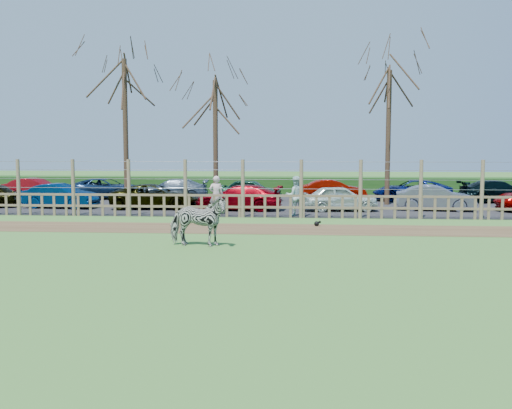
# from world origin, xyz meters

# --- Properties ---
(ground) EXTENTS (120.00, 120.00, 0.00)m
(ground) POSITION_xyz_m (0.00, 0.00, 0.00)
(ground) COLOR #62A244
(ground) RESTS_ON ground
(dirt_strip) EXTENTS (34.00, 2.80, 0.01)m
(dirt_strip) POSITION_xyz_m (0.00, 4.50, 0.01)
(dirt_strip) COLOR brown
(dirt_strip) RESTS_ON ground
(asphalt) EXTENTS (44.00, 13.00, 0.04)m
(asphalt) POSITION_xyz_m (0.00, 14.50, 0.02)
(asphalt) COLOR #232326
(asphalt) RESTS_ON ground
(hedge) EXTENTS (46.00, 2.00, 1.10)m
(hedge) POSITION_xyz_m (0.00, 21.50, 0.55)
(hedge) COLOR #1E4716
(hedge) RESTS_ON ground
(fence) EXTENTS (30.16, 0.16, 2.50)m
(fence) POSITION_xyz_m (0.00, 8.00, 0.80)
(fence) COLOR brown
(fence) RESTS_ON ground
(tree_left) EXTENTS (4.80, 4.80, 7.88)m
(tree_left) POSITION_xyz_m (-6.50, 12.50, 5.62)
(tree_left) COLOR #3D2B1E
(tree_left) RESTS_ON ground
(tree_mid) EXTENTS (4.80, 4.80, 6.83)m
(tree_mid) POSITION_xyz_m (-2.00, 13.50, 4.87)
(tree_mid) COLOR #3D2B1E
(tree_mid) RESTS_ON ground
(tree_right) EXTENTS (4.80, 4.80, 7.35)m
(tree_right) POSITION_xyz_m (7.00, 14.00, 5.24)
(tree_right) COLOR #3D2B1E
(tree_right) RESTS_ON ground
(zebra) EXTENTS (1.86, 0.93, 1.54)m
(zebra) POSITION_xyz_m (-0.61, 0.57, 0.77)
(zebra) COLOR gray
(zebra) RESTS_ON ground
(visitor_a) EXTENTS (0.67, 0.47, 1.72)m
(visitor_a) POSITION_xyz_m (-1.26, 8.72, 0.90)
(visitor_a) COLOR beige
(visitor_a) RESTS_ON asphalt
(visitor_b) EXTENTS (0.97, 0.83, 1.72)m
(visitor_b) POSITION_xyz_m (2.24, 8.60, 0.90)
(visitor_b) COLOR silver
(visitor_b) RESTS_ON asphalt
(crow) EXTENTS (0.27, 0.20, 0.22)m
(crow) POSITION_xyz_m (3.11, 5.41, 0.11)
(crow) COLOR black
(crow) RESTS_ON ground
(car_1) EXTENTS (3.76, 1.67, 1.20)m
(car_1) POSITION_xyz_m (-9.36, 10.91, 0.64)
(car_1) COLOR #032553
(car_1) RESTS_ON asphalt
(car_2) EXTENTS (4.41, 2.21, 1.20)m
(car_2) POSITION_xyz_m (-4.64, 10.99, 0.64)
(car_2) COLOR black
(car_2) RESTS_ON asphalt
(car_3) EXTENTS (4.26, 2.03, 1.20)m
(car_3) POSITION_xyz_m (-0.48, 10.62, 0.64)
(car_3) COLOR #8D020D
(car_3) RESTS_ON asphalt
(car_4) EXTENTS (3.66, 1.79, 1.20)m
(car_4) POSITION_xyz_m (4.33, 10.64, 0.64)
(car_4) COLOR silver
(car_4) RESTS_ON asphalt
(car_5) EXTENTS (3.78, 1.76, 1.20)m
(car_5) POSITION_xyz_m (8.85, 11.20, 0.64)
(car_5) COLOR slate
(car_5) RESTS_ON asphalt
(car_7) EXTENTS (3.68, 1.40, 1.20)m
(car_7) POSITION_xyz_m (-13.18, 16.19, 0.64)
(car_7) COLOR maroon
(car_7) RESTS_ON asphalt
(car_8) EXTENTS (4.46, 2.33, 1.20)m
(car_8) POSITION_xyz_m (-8.94, 16.32, 0.64)
(car_8) COLOR #102547
(car_8) RESTS_ON asphalt
(car_9) EXTENTS (4.30, 2.14, 1.20)m
(car_9) POSITION_xyz_m (-4.85, 15.66, 0.64)
(car_9) COLOR #4C5F71
(car_9) RESTS_ON asphalt
(car_10) EXTENTS (3.64, 1.73, 1.20)m
(car_10) POSITION_xyz_m (-0.33, 15.79, 0.64)
(car_10) COLOR #184D34
(car_10) RESTS_ON asphalt
(car_11) EXTENTS (3.73, 1.54, 1.20)m
(car_11) POSITION_xyz_m (4.29, 15.87, 0.64)
(car_11) COLOR #850C01
(car_11) RESTS_ON asphalt
(car_12) EXTENTS (4.54, 2.54, 1.20)m
(car_12) POSITION_xyz_m (8.68, 16.09, 0.64)
(car_12) COLOR #061252
(car_12) RESTS_ON asphalt
(car_13) EXTENTS (4.22, 1.91, 1.20)m
(car_13) POSITION_xyz_m (13.22, 15.62, 0.64)
(car_13) COLOR black
(car_13) RESTS_ON asphalt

